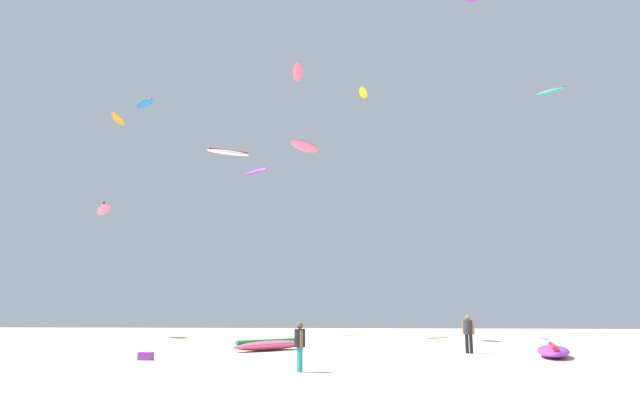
% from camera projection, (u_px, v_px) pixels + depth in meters
% --- Properties ---
extents(ground_plane, '(120.00, 120.00, 0.00)m').
position_uv_depth(ground_plane, '(245.00, 385.00, 15.16)').
color(ground_plane, beige).
extents(person_foreground, '(0.36, 0.49, 1.58)m').
position_uv_depth(person_foreground, '(300.00, 343.00, 18.68)').
color(person_foreground, teal).
rests_on(person_foreground, ground).
extents(person_midground, '(0.54, 0.40, 1.79)m').
position_uv_depth(person_midground, '(468.00, 331.00, 27.35)').
color(person_midground, black).
rests_on(person_midground, ground).
extents(kite_grounded_near, '(2.38, 4.89, 0.56)m').
position_uv_depth(kite_grounded_near, '(553.00, 351.00, 24.90)').
color(kite_grounded_near, purple).
rests_on(kite_grounded_near, ground).
extents(kite_grounded_mid, '(3.88, 4.63, 0.62)m').
position_uv_depth(kite_grounded_mid, '(269.00, 345.00, 29.32)').
color(kite_grounded_mid, '#E5598C').
rests_on(kite_grounded_mid, ground).
extents(cooler_box, '(0.56, 0.36, 0.32)m').
position_uv_depth(cooler_box, '(146.00, 356.00, 23.26)').
color(cooler_box, purple).
rests_on(cooler_box, ground).
extents(kite_aloft_1, '(2.89, 2.35, 0.62)m').
position_uv_depth(kite_aloft_1, '(551.00, 91.00, 53.96)').
color(kite_aloft_1, '#19B29E').
extents(kite_aloft_2, '(1.34, 2.71, 0.41)m').
position_uv_depth(kite_aloft_2, '(118.00, 119.00, 39.99)').
color(kite_aloft_2, orange).
extents(kite_aloft_3, '(0.86, 2.51, 0.30)m').
position_uv_depth(kite_aloft_3, '(363.00, 93.00, 47.97)').
color(kite_aloft_3, yellow).
extents(kite_aloft_4, '(2.72, 3.64, 0.89)m').
position_uv_depth(kite_aloft_4, '(305.00, 146.00, 48.70)').
color(kite_aloft_4, '#E5598C').
extents(kite_aloft_5, '(3.46, 3.20, 0.88)m').
position_uv_depth(kite_aloft_5, '(256.00, 172.00, 58.21)').
color(kite_aloft_5, purple).
extents(kite_aloft_6, '(3.06, 2.95, 0.46)m').
position_uv_depth(kite_aloft_6, '(145.00, 103.00, 57.83)').
color(kite_aloft_6, blue).
extents(kite_aloft_7, '(4.11, 3.13, 0.63)m').
position_uv_depth(kite_aloft_7, '(228.00, 152.00, 54.18)').
color(kite_aloft_7, white).
extents(kite_aloft_8, '(3.04, 4.53, 1.01)m').
position_uv_depth(kite_aloft_8, '(104.00, 209.00, 48.07)').
color(kite_aloft_8, '#E5598C').
extents(kite_aloft_9, '(1.33, 3.53, 0.83)m').
position_uv_depth(kite_aloft_9, '(298.00, 72.00, 44.89)').
color(kite_aloft_9, '#E5598C').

